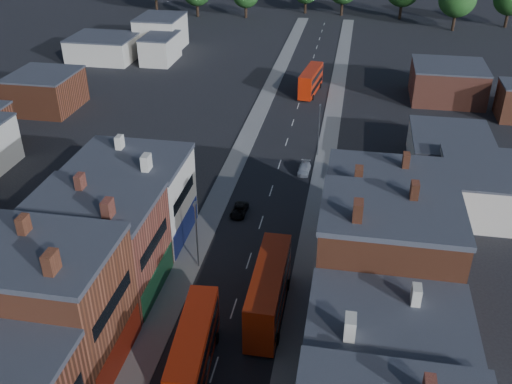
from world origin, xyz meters
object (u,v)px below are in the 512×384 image
at_px(car_2, 239,210).
at_px(car_3, 304,169).
at_px(bus_0, 194,349).
at_px(ped_3, 302,383).
at_px(bus_2, 311,80).
at_px(bus_1, 269,290).

relative_size(car_2, car_3, 0.99).
xyz_separation_m(bus_0, car_3, (5.35, 38.69, -2.06)).
xyz_separation_m(car_2, ped_3, (10.75, -26.43, 0.41)).
bearing_deg(bus_0, bus_2, 82.85).
relative_size(bus_0, car_2, 2.95).
bearing_deg(bus_2, bus_0, -85.59).
bearing_deg(bus_0, car_3, 77.41).
bearing_deg(car_2, bus_0, -85.08).
bearing_deg(ped_3, bus_0, 107.66).
height_order(bus_1, car_3, bus_1).
height_order(bus_2, car_3, bus_2).
distance_m(bus_0, car_2, 26.11).
height_order(bus_1, bus_2, bus_1).
xyz_separation_m(bus_0, bus_1, (5.03, 8.47, 0.23)).
relative_size(bus_0, bus_1, 0.93).
distance_m(bus_1, car_3, 30.31).
relative_size(bus_0, car_3, 2.92).
bearing_deg(ped_3, car_3, 26.17).
bearing_deg(car_3, car_2, -116.58).
bearing_deg(car_3, ped_3, -82.55).
xyz_separation_m(bus_1, bus_2, (-1.99, 63.28, -0.32)).
distance_m(bus_0, bus_2, 71.81).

